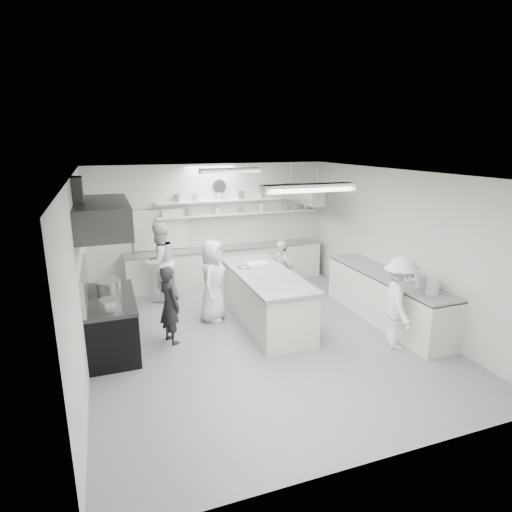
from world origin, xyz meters
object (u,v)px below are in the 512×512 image
object	(u,v)px
prep_island	(266,300)
cook_back	(160,262)
back_counter	(227,265)
cook_stove	(170,305)
stove	(112,325)
right_counter	(386,298)

from	to	relation	value
prep_island	cook_back	world-z (taller)	cook_back
back_counter	cook_stove	world-z (taller)	cook_stove
stove	cook_stove	size ratio (longest dim) A/B	1.25
back_counter	cook_back	size ratio (longest dim) A/B	2.78
back_counter	prep_island	bearing A→B (deg)	-89.86
back_counter	cook_back	distance (m)	1.95
back_counter	prep_island	distance (m)	2.69
prep_island	cook_stove	distance (m)	1.93
right_counter	stove	bearing A→B (deg)	173.48
back_counter	cook_back	bearing A→B (deg)	-158.61
cook_back	cook_stove	bearing A→B (deg)	58.78
cook_stove	prep_island	bearing A→B (deg)	-104.17
stove	prep_island	xyz separation A→B (m)	(2.91, 0.11, 0.05)
stove	right_counter	bearing A→B (deg)	-6.52
stove	prep_island	bearing A→B (deg)	2.12
prep_island	cook_stove	world-z (taller)	cook_stove
prep_island	stove	bearing A→B (deg)	-177.93
back_counter	right_counter	bearing A→B (deg)	-55.35
back_counter	cook_stove	xyz separation A→B (m)	(-1.90, -2.89, 0.26)
right_counter	prep_island	bearing A→B (deg)	163.20
stove	right_counter	xyz separation A→B (m)	(5.25, -0.60, 0.02)
prep_island	right_counter	bearing A→B (deg)	-16.85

